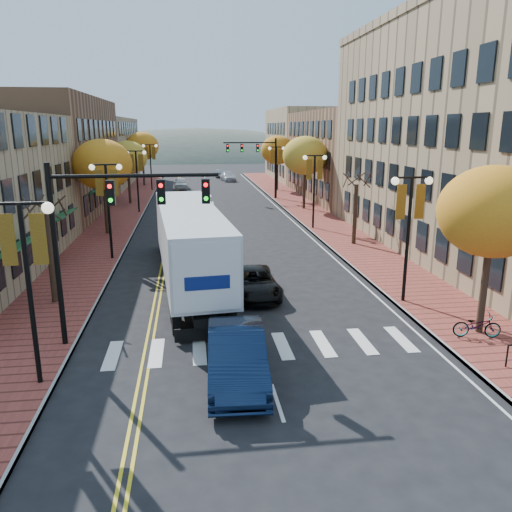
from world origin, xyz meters
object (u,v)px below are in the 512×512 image
object	(u,v)px
navy_sedan	(237,356)
black_suv	(254,282)
semi_truck	(187,238)
bicycle	(477,325)

from	to	relation	value
navy_sedan	black_suv	bearing A→B (deg)	81.84
semi_truck	bicycle	size ratio (longest dim) A/B	9.36
semi_truck	bicycle	distance (m)	14.65
semi_truck	black_suv	distance (m)	4.54
navy_sedan	black_suv	distance (m)	8.67
navy_sedan	black_suv	xyz separation A→B (m)	(1.65, 8.50, -0.20)
semi_truck	bicycle	xyz separation A→B (m)	(11.26, -9.18, -1.86)
bicycle	semi_truck	bearing A→B (deg)	61.88
bicycle	black_suv	bearing A→B (deg)	61.75
navy_sedan	bicycle	size ratio (longest dim) A/B	2.90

